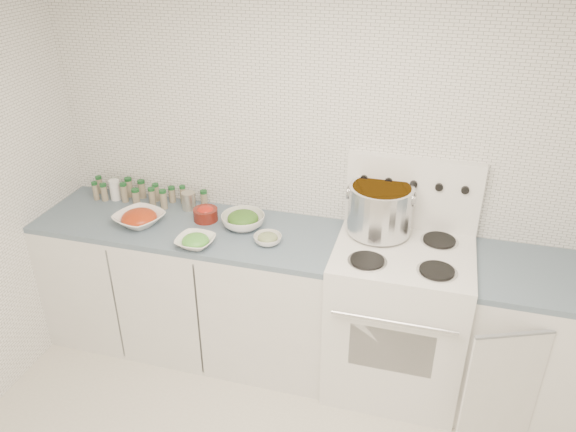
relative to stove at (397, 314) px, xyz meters
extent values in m
cube|color=white|center=(-0.48, 0.32, 0.75)|extent=(3.50, 0.02, 2.50)
cube|color=white|center=(-1.30, 0.00, -0.06)|extent=(1.85, 0.62, 0.86)
cube|color=slate|center=(-1.30, 0.00, 0.39)|extent=(1.85, 0.62, 0.03)
cube|color=white|center=(0.00, -0.01, -0.04)|extent=(0.76, 0.65, 0.92)
cube|color=black|center=(0.00, -0.33, 0.00)|extent=(0.45, 0.01, 0.28)
cylinder|color=silver|center=(0.00, -0.37, 0.22)|extent=(0.65, 0.02, 0.02)
cube|color=white|center=(0.00, -0.01, 0.43)|extent=(0.76, 0.65, 0.01)
cube|color=white|center=(0.00, 0.28, 0.65)|extent=(0.76, 0.06, 0.43)
cylinder|color=silver|center=(-0.18, -0.17, 0.44)|extent=(0.21, 0.21, 0.01)
cylinder|color=black|center=(-0.18, -0.17, 0.45)|extent=(0.18, 0.18, 0.01)
cylinder|color=silver|center=(0.18, -0.17, 0.44)|extent=(0.21, 0.21, 0.01)
cylinder|color=black|center=(0.18, -0.17, 0.45)|extent=(0.18, 0.18, 0.01)
cylinder|color=silver|center=(-0.18, 0.15, 0.44)|extent=(0.21, 0.21, 0.01)
cylinder|color=black|center=(-0.18, 0.15, 0.45)|extent=(0.18, 0.18, 0.01)
cylinder|color=silver|center=(0.18, 0.15, 0.44)|extent=(0.21, 0.21, 0.01)
cylinder|color=black|center=(0.18, 0.15, 0.45)|extent=(0.18, 0.18, 0.01)
cylinder|color=black|center=(-0.28, 0.25, 0.72)|extent=(0.04, 0.02, 0.04)
cylinder|color=black|center=(-0.14, 0.25, 0.72)|extent=(0.04, 0.02, 0.04)
cylinder|color=black|center=(0.00, 0.25, 0.72)|extent=(0.04, 0.02, 0.04)
cylinder|color=black|center=(0.14, 0.25, 0.72)|extent=(0.04, 0.02, 0.04)
cylinder|color=black|center=(0.28, 0.25, 0.72)|extent=(0.04, 0.02, 0.04)
cube|color=white|center=(0.82, 0.00, -0.06)|extent=(0.89, 0.62, 0.86)
cube|color=slate|center=(0.82, 0.00, 0.39)|extent=(0.89, 0.62, 0.03)
cube|color=white|center=(0.57, -0.38, -0.07)|extent=(0.38, 0.17, 0.70)
cylinder|color=silver|center=(-0.17, 0.16, 0.59)|extent=(0.36, 0.36, 0.28)
cylinder|color=orange|center=(-0.17, 0.16, 0.71)|extent=(0.33, 0.33, 0.03)
torus|color=silver|center=(-0.35, 0.16, 0.67)|extent=(0.01, 0.09, 0.09)
torus|color=silver|center=(0.02, 0.16, 0.67)|extent=(0.01, 0.09, 0.09)
imported|color=white|center=(-1.58, -0.07, 0.44)|extent=(0.35, 0.35, 0.07)
ellipsoid|color=#C63B11|center=(-1.58, -0.07, 0.45)|extent=(0.20, 0.20, 0.09)
imported|color=white|center=(-1.15, -0.21, 0.43)|extent=(0.22, 0.22, 0.05)
ellipsoid|color=#4E9531|center=(-1.15, -0.21, 0.44)|extent=(0.15, 0.15, 0.07)
imported|color=white|center=(-0.96, 0.06, 0.44)|extent=(0.32, 0.32, 0.08)
ellipsoid|color=#2D621C|center=(-0.96, 0.06, 0.47)|extent=(0.19, 0.19, 0.08)
imported|color=white|center=(-0.76, -0.08, 0.43)|extent=(0.17, 0.17, 0.05)
ellipsoid|color=#325221|center=(-0.76, -0.08, 0.44)|extent=(0.12, 0.12, 0.05)
cylinder|color=#5C170F|center=(-1.21, 0.09, 0.44)|extent=(0.15, 0.15, 0.07)
ellipsoid|color=#BA2B0C|center=(-1.21, 0.09, 0.47)|extent=(0.11, 0.11, 0.05)
cylinder|color=white|center=(-1.90, 0.20, 0.47)|extent=(0.08, 0.08, 0.14)
cylinder|color=#B6AD9A|center=(-1.37, 0.20, 0.46)|extent=(0.11, 0.11, 0.11)
cylinder|color=gray|center=(-2.05, 0.26, 0.45)|extent=(0.04, 0.04, 0.10)
cylinder|color=#164F22|center=(-2.05, 0.26, 0.51)|extent=(0.04, 0.04, 0.02)
cylinder|color=gray|center=(-1.93, 0.26, 0.45)|extent=(0.04, 0.04, 0.09)
cylinder|color=#164F22|center=(-1.93, 0.26, 0.51)|extent=(0.05, 0.05, 0.02)
cylinder|color=gray|center=(-1.83, 0.26, 0.46)|extent=(0.05, 0.05, 0.12)
cylinder|color=#164F22|center=(-1.83, 0.26, 0.53)|extent=(0.05, 0.05, 0.02)
cylinder|color=gray|center=(-1.74, 0.26, 0.46)|extent=(0.05, 0.05, 0.11)
cylinder|color=#164F22|center=(-1.74, 0.26, 0.52)|extent=(0.05, 0.05, 0.02)
cylinder|color=gray|center=(-1.63, 0.25, 0.45)|extent=(0.04, 0.04, 0.10)
cylinder|color=#164F22|center=(-1.63, 0.25, 0.52)|extent=(0.04, 0.04, 0.02)
cylinder|color=gray|center=(-1.52, 0.26, 0.45)|extent=(0.04, 0.04, 0.09)
cylinder|color=#164F22|center=(-1.52, 0.26, 0.50)|extent=(0.04, 0.04, 0.02)
cylinder|color=gray|center=(-1.44, 0.26, 0.46)|extent=(0.04, 0.04, 0.10)
cylinder|color=#164F22|center=(-1.44, 0.26, 0.52)|extent=(0.04, 0.04, 0.02)
cylinder|color=gray|center=(-1.29, 0.26, 0.45)|extent=(0.04, 0.04, 0.09)
cylinder|color=#164F22|center=(-1.29, 0.26, 0.51)|extent=(0.04, 0.04, 0.02)
cylinder|color=gray|center=(-2.02, 0.16, 0.46)|extent=(0.04, 0.04, 0.11)
cylinder|color=#164F22|center=(-2.02, 0.16, 0.52)|extent=(0.04, 0.04, 0.02)
cylinder|color=gray|center=(-1.96, 0.16, 0.45)|extent=(0.04, 0.04, 0.10)
cylinder|color=#164F22|center=(-1.96, 0.16, 0.51)|extent=(0.04, 0.04, 0.02)
cylinder|color=gray|center=(-1.82, 0.18, 0.46)|extent=(0.04, 0.04, 0.11)
cylinder|color=#164F22|center=(-1.82, 0.18, 0.53)|extent=(0.04, 0.04, 0.02)
cylinder|color=gray|center=(-1.73, 0.16, 0.45)|extent=(0.05, 0.05, 0.09)
cylinder|color=#164F22|center=(-1.73, 0.16, 0.50)|extent=(0.05, 0.05, 0.02)
cylinder|color=gray|center=(-1.62, 0.17, 0.46)|extent=(0.04, 0.04, 0.11)
cylinder|color=#164F22|center=(-1.62, 0.17, 0.52)|extent=(0.04, 0.04, 0.02)
cylinder|color=gray|center=(-1.53, 0.16, 0.46)|extent=(0.04, 0.04, 0.11)
cylinder|color=#164F22|center=(-1.53, 0.16, 0.52)|extent=(0.05, 0.05, 0.02)
camera|label=1|loc=(0.09, -2.70, 2.05)|focal=35.00mm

